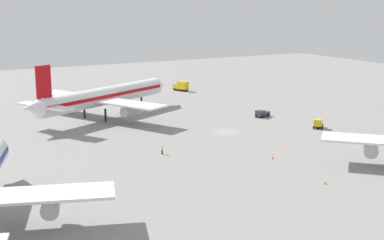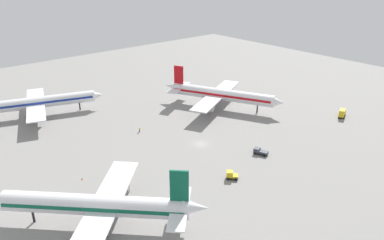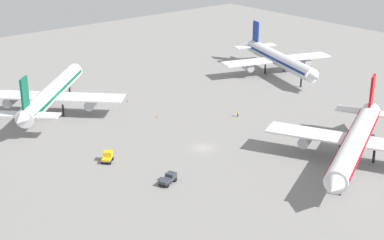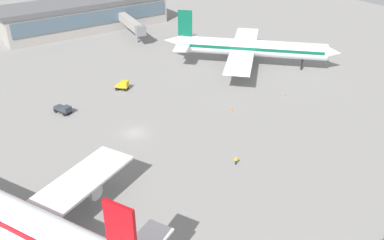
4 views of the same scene
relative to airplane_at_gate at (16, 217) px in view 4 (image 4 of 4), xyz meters
The scene contains 10 objects.
ground 35.15m from the airplane_at_gate, 145.30° to the right, with size 288.00×288.00×0.00m, color gray.
terminal_building 109.63m from the airplane_at_gate, 116.99° to the right, with size 61.48×17.94×10.69m.
airplane_at_gate is the anchor object (origin of this frame).
airplane_taxiing 82.01m from the airplane_at_gate, 154.37° to the right, with size 39.66×40.15×15.46m.
baggage_tug 55.29m from the airplane_at_gate, 131.49° to the right, with size 3.69×3.72×2.30m.
pushback_tractor 42.21m from the airplane_at_gate, 117.37° to the right, with size 3.42×4.79×1.90m.
ground_crew_worker 38.98m from the airplane_at_gate, behind, with size 0.54×0.54×1.67m.
jet_bridge 97.93m from the airplane_at_gate, 126.68° to the right, with size 6.30×22.78×6.74m.
safety_cone_near_gate 54.68m from the airplane_at_gate, 162.96° to the right, with size 0.44×0.44×0.60m, color #EA590C.
safety_cone_mid_apron 69.95m from the airplane_at_gate, 167.91° to the right, with size 0.44×0.44×0.60m, color #EA590C.
Camera 4 is at (33.84, 70.24, 45.37)m, focal length 39.31 mm.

